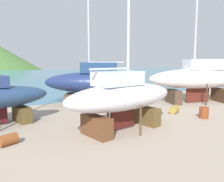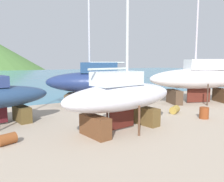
{
  "view_description": "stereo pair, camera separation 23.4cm",
  "coord_description": "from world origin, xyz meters",
  "px_view_note": "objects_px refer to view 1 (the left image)",
  "views": [
    {
      "loc": [
        -9.66,
        -14.53,
        3.89
      ],
      "look_at": [
        -0.84,
        -0.02,
        1.68
      ],
      "focal_mm": 37.08,
      "sensor_mm": 36.0,
      "label": 1
    },
    {
      "loc": [
        -9.46,
        -14.65,
        3.89
      ],
      "look_at": [
        -0.84,
        -0.02,
        1.68
      ],
      "focal_mm": 37.08,
      "sensor_mm": 36.0,
      "label": 2
    }
  ],
  "objects_px": {
    "sailboat_small_center": "(123,96)",
    "sailboat_large_starboard": "(199,78)",
    "sailboat_mid_port": "(95,82)",
    "worker": "(100,100)",
    "barrel_rust_far": "(174,109)",
    "barrel_rust_mid": "(204,113)",
    "barrel_blue_faded": "(8,140)"
  },
  "relations": [
    {
      "from": "sailboat_small_center",
      "to": "sailboat_large_starboard",
      "type": "distance_m",
      "value": 11.5
    },
    {
      "from": "sailboat_mid_port",
      "to": "worker",
      "type": "distance_m",
      "value": 2.86
    },
    {
      "from": "sailboat_small_center",
      "to": "worker",
      "type": "bearing_deg",
      "value": 67.14
    },
    {
      "from": "sailboat_small_center",
      "to": "barrel_rust_far",
      "type": "bearing_deg",
      "value": 5.89
    },
    {
      "from": "sailboat_large_starboard",
      "to": "sailboat_small_center",
      "type": "bearing_deg",
      "value": 37.89
    },
    {
      "from": "barrel_rust_mid",
      "to": "barrel_rust_far",
      "type": "height_order",
      "value": "barrel_rust_mid"
    },
    {
      "from": "sailboat_mid_port",
      "to": "barrel_blue_faded",
      "type": "height_order",
      "value": "sailboat_mid_port"
    },
    {
      "from": "sailboat_small_center",
      "to": "sailboat_large_starboard",
      "type": "bearing_deg",
      "value": 9.29
    },
    {
      "from": "sailboat_large_starboard",
      "to": "barrel_rust_far",
      "type": "height_order",
      "value": "sailboat_large_starboard"
    },
    {
      "from": "sailboat_small_center",
      "to": "sailboat_large_starboard",
      "type": "xyz_separation_m",
      "value": [
        10.93,
        3.56,
        0.39
      ]
    },
    {
      "from": "sailboat_small_center",
      "to": "barrel_blue_faded",
      "type": "xyz_separation_m",
      "value": [
        -5.9,
        0.74,
        -1.66
      ]
    },
    {
      "from": "sailboat_large_starboard",
      "to": "worker",
      "type": "relative_size",
      "value": 8.19
    },
    {
      "from": "sailboat_mid_port",
      "to": "barrel_rust_mid",
      "type": "xyz_separation_m",
      "value": [
        4.2,
        -8.14,
        -1.7
      ]
    },
    {
      "from": "barrel_blue_faded",
      "to": "barrel_rust_mid",
      "type": "bearing_deg",
      "value": -6.62
    },
    {
      "from": "worker",
      "to": "barrel_rust_mid",
      "type": "bearing_deg",
      "value": -13.71
    },
    {
      "from": "worker",
      "to": "sailboat_large_starboard",
      "type": "bearing_deg",
      "value": 26.43
    },
    {
      "from": "sailboat_mid_port",
      "to": "barrel_blue_faded",
      "type": "relative_size",
      "value": 18.61
    },
    {
      "from": "barrel_rust_mid",
      "to": "barrel_rust_far",
      "type": "bearing_deg",
      "value": 104.79
    },
    {
      "from": "sailboat_mid_port",
      "to": "barrel_rust_far",
      "type": "distance_m",
      "value": 7.23
    },
    {
      "from": "sailboat_small_center",
      "to": "worker",
      "type": "relative_size",
      "value": 8.01
    },
    {
      "from": "barrel_blue_faded",
      "to": "barrel_rust_far",
      "type": "bearing_deg",
      "value": 3.66
    },
    {
      "from": "barrel_rust_mid",
      "to": "barrel_blue_faded",
      "type": "bearing_deg",
      "value": 173.38
    },
    {
      "from": "sailboat_small_center",
      "to": "barrel_rust_far",
      "type": "distance_m",
      "value": 6.1
    },
    {
      "from": "sailboat_small_center",
      "to": "barrel_blue_faded",
      "type": "relative_size",
      "value": 16.48
    },
    {
      "from": "sailboat_small_center",
      "to": "barrel_blue_faded",
      "type": "height_order",
      "value": "sailboat_small_center"
    },
    {
      "from": "worker",
      "to": "barrel_blue_faded",
      "type": "distance_m",
      "value": 8.36
    },
    {
      "from": "sailboat_small_center",
      "to": "sailboat_mid_port",
      "type": "distance_m",
      "value": 7.75
    },
    {
      "from": "worker",
      "to": "barrel_rust_mid",
      "type": "distance_m",
      "value": 7.57
    },
    {
      "from": "sailboat_large_starboard",
      "to": "sailboat_mid_port",
      "type": "distance_m",
      "value": 9.7
    },
    {
      "from": "sailboat_small_center",
      "to": "sailboat_mid_port",
      "type": "relative_size",
      "value": 0.89
    },
    {
      "from": "barrel_rust_mid",
      "to": "sailboat_mid_port",
      "type": "bearing_deg",
      "value": 117.27
    },
    {
      "from": "barrel_rust_far",
      "to": "sailboat_large_starboard",
      "type": "bearing_deg",
      "value": 21.55
    }
  ]
}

